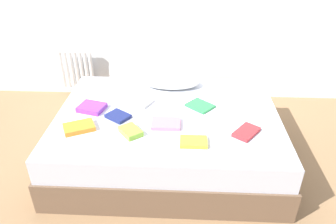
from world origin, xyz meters
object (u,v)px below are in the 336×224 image
at_px(textbook_red, 246,132).
at_px(textbook_navy, 118,116).
at_px(bed, 168,136).
at_px(textbook_lime, 131,131).
at_px(radiator, 77,70).
at_px(pillow, 171,82).
at_px(textbook_purple, 92,108).
at_px(textbook_pink, 166,124).
at_px(textbook_white, 141,102).
at_px(textbook_orange, 79,127).
at_px(textbook_green, 200,106).
at_px(textbook_yellow, 194,142).

relative_size(textbook_red, textbook_navy, 1.23).
relative_size(bed, textbook_lime, 10.72).
height_order(radiator, pillow, radiator).
bearing_deg(textbook_purple, bed, 13.37).
relative_size(textbook_red, textbook_purple, 1.05).
relative_size(textbook_pink, textbook_navy, 1.25).
bearing_deg(textbook_red, bed, 103.75).
relative_size(textbook_red, textbook_lime, 1.26).
bearing_deg(textbook_purple, textbook_white, 33.95).
height_order(bed, textbook_orange, textbook_orange).
relative_size(radiator, textbook_white, 2.84).
xyz_separation_m(radiator, textbook_white, (0.94, -1.03, 0.15)).
distance_m(radiator, textbook_white, 1.40).
bearing_deg(textbook_green, radiator, -174.52).
height_order(textbook_orange, textbook_red, textbook_orange).
height_order(pillow, textbook_lime, pillow).
height_order(textbook_purple, textbook_lime, same).
height_order(radiator, textbook_purple, radiator).
bearing_deg(textbook_pink, radiator, 130.60).
xyz_separation_m(textbook_pink, textbook_navy, (-0.42, 0.10, -0.00)).
distance_m(textbook_navy, textbook_purple, 0.29).
height_order(pillow, textbook_navy, pillow).
bearing_deg(textbook_lime, textbook_pink, 78.80).
distance_m(pillow, textbook_red, 1.04).
distance_m(textbook_pink, textbook_purple, 0.72).
bearing_deg(pillow, radiator, 150.91).
bearing_deg(textbook_navy, textbook_white, 93.35).
xyz_separation_m(pillow, textbook_pink, (-0.01, -0.73, -0.04)).
xyz_separation_m(pillow, textbook_green, (0.28, -0.40, -0.04)).
bearing_deg(pillow, textbook_lime, -108.44).
bearing_deg(bed, textbook_red, -23.98).
height_order(bed, textbook_lime, textbook_lime).
distance_m(radiator, textbook_purple, 1.29).
relative_size(radiator, textbook_red, 2.30).
height_order(textbook_pink, textbook_navy, same).
height_order(textbook_purple, textbook_yellow, textbook_purple).
xyz_separation_m(textbook_orange, textbook_green, (1.01, 0.42, -0.01)).
bearing_deg(textbook_pink, pillow, 89.17).
xyz_separation_m(radiator, textbook_yellow, (1.42, -1.65, 0.15)).
xyz_separation_m(bed, textbook_red, (0.65, -0.29, 0.27)).
distance_m(textbook_pink, textbook_lime, 0.31).
xyz_separation_m(bed, textbook_white, (-0.26, 0.17, 0.27)).
bearing_deg(pillow, textbook_yellow, -77.66).
height_order(textbook_orange, textbook_purple, textbook_purple).
bearing_deg(radiator, textbook_yellow, -49.27).
relative_size(textbook_purple, textbook_yellow, 1.07).
bearing_deg(textbook_green, textbook_red, -7.99).
distance_m(textbook_white, textbook_yellow, 0.78).
bearing_deg(textbook_purple, textbook_pink, -2.70).
bearing_deg(textbook_green, textbook_yellow, -55.69).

